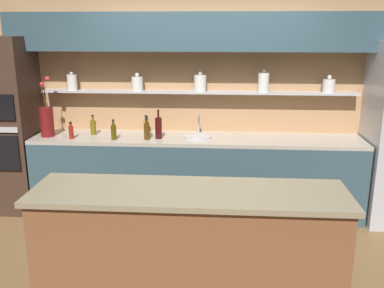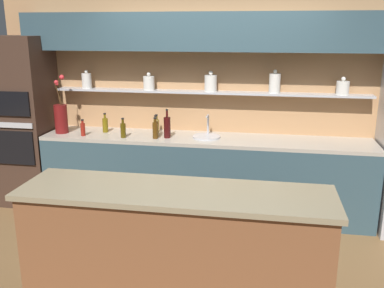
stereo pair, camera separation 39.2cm
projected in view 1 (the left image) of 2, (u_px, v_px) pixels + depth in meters
name	position (u px, v px, depth m)	size (l,w,h in m)	color
ground_plane	(195.00, 267.00, 3.94)	(12.00, 12.00, 0.00)	brown
back_wall_unit	(203.00, 79.00, 5.00)	(5.20, 0.44, 2.60)	tan
back_counter_unit	(196.00, 175.00, 5.02)	(3.77, 0.62, 0.92)	#334C56
island_counter	(189.00, 255.00, 3.16)	(2.26, 0.61, 1.02)	brown
oven_tower	(8.00, 126.00, 5.02)	(0.63, 0.64, 2.04)	#3D281E
flower_vase	(47.00, 120.00, 4.89)	(0.15, 0.17, 0.69)	maroon
sink_fixture	(198.00, 135.00, 4.90)	(0.32, 0.32, 0.25)	#B7B7BC
bottle_spirit_0	(147.00, 129.00, 4.84)	(0.06, 0.06, 0.25)	tan
bottle_sauce_1	(71.00, 132.00, 4.81)	(0.05, 0.05, 0.19)	maroon
bottle_oil_2	(114.00, 132.00, 4.77)	(0.06, 0.06, 0.23)	#47380A
bottle_wine_3	(159.00, 128.00, 4.81)	(0.08, 0.08, 0.33)	#380C0C
bottle_spirit_4	(147.00, 131.00, 4.77)	(0.06, 0.06, 0.24)	#4C2D0C
bottle_oil_5	(93.00, 127.00, 5.00)	(0.07, 0.07, 0.23)	brown
bottle_oil_6	(146.00, 126.00, 5.05)	(0.06, 0.06, 0.22)	brown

